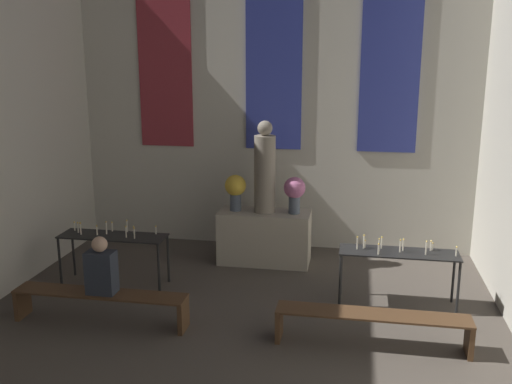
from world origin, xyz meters
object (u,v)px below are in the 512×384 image
at_px(flower_vase_right, 295,191).
at_px(pew_back_right, 372,321).
at_px(candle_rack_left, 113,240).
at_px(pew_back_left, 100,300).
at_px(altar, 265,237).
at_px(person_seated, 101,268).
at_px(flower_vase_left, 235,189).
at_px(candle_rack_right, 398,257).
at_px(statue, 265,170).

distance_m(flower_vase_right, pew_back_right, 3.00).
relative_size(candle_rack_left, pew_back_left, 0.71).
relative_size(altar, person_seated, 2.00).
relative_size(flower_vase_left, candle_rack_left, 0.37).
xyz_separation_m(flower_vase_right, candle_rack_right, (1.58, -1.31, -0.56)).
xyz_separation_m(candle_rack_right, person_seated, (-3.73, -1.26, 0.07)).
relative_size(flower_vase_right, pew_back_right, 0.26).
xyz_separation_m(altar, candle_rack_left, (-2.07, -1.31, 0.25)).
distance_m(altar, candle_rack_left, 2.46).
bearing_deg(pew_back_left, candle_rack_right, 18.50).
height_order(statue, flower_vase_right, statue).
distance_m(pew_back_left, person_seated, 0.43).
bearing_deg(flower_vase_right, statue, 180.00).
xyz_separation_m(altar, flower_vase_left, (-0.49, 0.00, 0.81)).
height_order(altar, pew_back_left, altar).
relative_size(altar, flower_vase_right, 2.50).
distance_m(altar, person_seated, 3.08).
xyz_separation_m(flower_vase_right, person_seated, (-2.15, -2.58, -0.49)).
bearing_deg(candle_rack_right, person_seated, -161.31).
height_order(pew_back_left, pew_back_right, same).
bearing_deg(pew_back_left, flower_vase_left, 64.63).
xyz_separation_m(candle_rack_left, pew_back_left, (0.36, -1.26, -0.37)).
relative_size(candle_rack_left, pew_back_right, 0.71).
xyz_separation_m(statue, person_seated, (-1.67, -2.58, -0.81)).
relative_size(pew_back_left, person_seated, 3.03).
bearing_deg(flower_vase_left, statue, 0.00).
distance_m(altar, candle_rack_right, 2.46).
xyz_separation_m(candle_rack_left, person_seated, (0.41, -1.26, 0.07)).
height_order(altar, person_seated, person_seated).
distance_m(altar, statue, 1.13).
distance_m(statue, flower_vase_left, 0.58).
relative_size(statue, candle_rack_left, 0.93).
distance_m(pew_back_right, person_seated, 3.40).
height_order(flower_vase_left, flower_vase_right, same).
relative_size(statue, candle_rack_right, 0.93).
height_order(candle_rack_right, pew_back_right, candle_rack_right).
relative_size(altar, flower_vase_left, 2.50).
bearing_deg(person_seated, candle_rack_right, 18.69).
distance_m(statue, pew_back_left, 3.33).
bearing_deg(candle_rack_right, statue, 147.56).
distance_m(candle_rack_left, pew_back_right, 4.00).
bearing_deg(candle_rack_right, altar, 147.56).
bearing_deg(statue, pew_back_right, -56.47).
height_order(altar, flower_vase_left, flower_vase_left).
height_order(candle_rack_left, pew_back_right, candle_rack_left).
bearing_deg(person_seated, statue, 57.11).
relative_size(altar, pew_back_left, 0.66).
bearing_deg(candle_rack_left, statue, 32.34).
bearing_deg(flower_vase_right, candle_rack_right, -39.73).
xyz_separation_m(altar, person_seated, (-1.67, -2.58, 0.32)).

